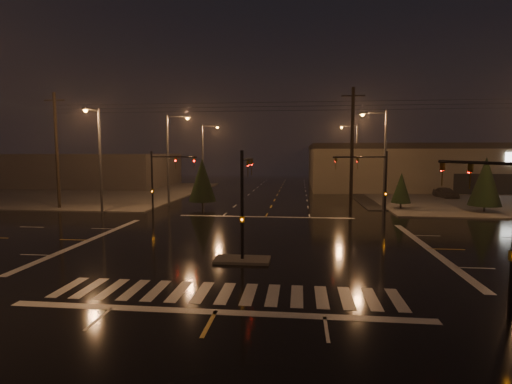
# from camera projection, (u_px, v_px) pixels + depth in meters

# --- Properties ---
(ground) EXTENTS (140.00, 140.00, 0.00)m
(ground) POSITION_uv_depth(u_px,v_px,m) (251.00, 244.00, 25.66)
(ground) COLOR black
(ground) RESTS_ON ground
(sidewalk_ne) EXTENTS (36.00, 36.00, 0.12)m
(sidewalk_ne) POSITION_uv_depth(u_px,v_px,m) (507.00, 197.00, 52.08)
(sidewalk_ne) COLOR #4C4944
(sidewalk_ne) RESTS_ON ground
(sidewalk_nw) EXTENTS (36.00, 36.00, 0.12)m
(sidewalk_nw) POSITION_uv_depth(u_px,v_px,m) (73.00, 192.00, 58.57)
(sidewalk_nw) COLOR #4C4944
(sidewalk_nw) RESTS_ON ground
(median_island) EXTENTS (3.00, 1.60, 0.15)m
(median_island) POSITION_uv_depth(u_px,v_px,m) (242.00, 260.00, 21.69)
(median_island) COLOR #4C4944
(median_island) RESTS_ON ground
(crosswalk) EXTENTS (15.00, 2.60, 0.01)m
(crosswalk) POSITION_uv_depth(u_px,v_px,m) (225.00, 293.00, 16.75)
(crosswalk) COLOR beige
(crosswalk) RESTS_ON ground
(stop_bar_near) EXTENTS (16.00, 0.50, 0.01)m
(stop_bar_near) POSITION_uv_depth(u_px,v_px,m) (215.00, 312.00, 14.77)
(stop_bar_near) COLOR beige
(stop_bar_near) RESTS_ON ground
(stop_bar_far) EXTENTS (16.00, 0.50, 0.01)m
(stop_bar_far) POSITION_uv_depth(u_px,v_px,m) (266.00, 217.00, 36.54)
(stop_bar_far) COLOR beige
(stop_bar_far) RESTS_ON ground
(retail_building) EXTENTS (60.20, 28.30, 7.20)m
(retail_building) POSITION_uv_depth(u_px,v_px,m) (491.00, 165.00, 66.98)
(retail_building) COLOR #706750
(retail_building) RESTS_ON ground
(commercial_block) EXTENTS (30.00, 18.00, 5.60)m
(commercial_block) POSITION_uv_depth(u_px,v_px,m) (84.00, 170.00, 70.71)
(commercial_block) COLOR #443E3C
(commercial_block) RESTS_ON ground
(signal_mast_median) EXTENTS (0.25, 4.59, 6.00)m
(signal_mast_median) POSITION_uv_depth(u_px,v_px,m) (244.00, 191.00, 22.25)
(signal_mast_median) COLOR black
(signal_mast_median) RESTS_ON ground
(signal_mast_ne) EXTENTS (4.84, 1.86, 6.00)m
(signal_mast_ne) POSITION_uv_depth(u_px,v_px,m) (375.00, 177.00, 34.28)
(signal_mast_ne) COLOR black
(signal_mast_ne) RESTS_ON ground
(signal_mast_nw) EXTENTS (4.84, 1.86, 6.00)m
(signal_mast_nw) POSITION_uv_depth(u_px,v_px,m) (161.00, 176.00, 36.33)
(signal_mast_nw) COLOR black
(signal_mast_nw) RESTS_ON ground
(signal_mast_se) EXTENTS (1.55, 3.87, 6.00)m
(signal_mast_se) POSITION_uv_depth(u_px,v_px,m) (497.00, 213.00, 14.54)
(signal_mast_se) COLOR black
(signal_mast_se) RESTS_ON ground
(streetlight_1) EXTENTS (2.77, 0.32, 10.00)m
(streetlight_1) POSITION_uv_depth(u_px,v_px,m) (170.00, 153.00, 44.10)
(streetlight_1) COLOR #38383A
(streetlight_1) RESTS_ON ground
(streetlight_2) EXTENTS (2.77, 0.32, 10.00)m
(streetlight_2) POSITION_uv_depth(u_px,v_px,m) (205.00, 153.00, 59.92)
(streetlight_2) COLOR #38383A
(streetlight_2) RESTS_ON ground
(streetlight_3) EXTENTS (2.77, 0.32, 10.00)m
(streetlight_3) POSITION_uv_depth(u_px,v_px,m) (382.00, 153.00, 39.70)
(streetlight_3) COLOR #38383A
(streetlight_3) RESTS_ON ground
(streetlight_4) EXTENTS (2.77, 0.32, 10.00)m
(streetlight_4) POSITION_uv_depth(u_px,v_px,m) (355.00, 153.00, 59.48)
(streetlight_4) COLOR #38383A
(streetlight_4) RESTS_ON ground
(streetlight_5) EXTENTS (0.32, 2.77, 10.00)m
(streetlight_5) POSITION_uv_depth(u_px,v_px,m) (98.00, 153.00, 37.88)
(streetlight_5) COLOR #38383A
(streetlight_5) RESTS_ON ground
(utility_pole_0) EXTENTS (2.20, 0.32, 12.00)m
(utility_pole_0) POSITION_uv_depth(u_px,v_px,m) (57.00, 150.00, 41.28)
(utility_pole_0) COLOR black
(utility_pole_0) RESTS_ON ground
(utility_pole_1) EXTENTS (2.20, 0.32, 12.00)m
(utility_pole_1) POSITION_uv_depth(u_px,v_px,m) (352.00, 150.00, 38.03)
(utility_pole_1) COLOR black
(utility_pole_1) RESTS_ON ground
(conifer_0) EXTENTS (1.99, 1.99, 3.81)m
(conifer_0) POSITION_uv_depth(u_px,v_px,m) (401.00, 188.00, 41.12)
(conifer_0) COLOR black
(conifer_0) RESTS_ON ground
(conifer_1) EXTENTS (3.05, 3.05, 5.46)m
(conifer_1) POSITION_uv_depth(u_px,v_px,m) (486.00, 181.00, 38.81)
(conifer_1) COLOR black
(conifer_1) RESTS_ON ground
(conifer_3) EXTENTS (2.91, 2.91, 5.25)m
(conifer_3) POSITION_uv_depth(u_px,v_px,m) (202.00, 180.00, 42.29)
(conifer_3) COLOR black
(conifer_3) RESTS_ON ground
(car_parked) EXTENTS (2.40, 4.52, 1.46)m
(car_parked) POSITION_uv_depth(u_px,v_px,m) (446.00, 193.00, 51.17)
(car_parked) COLOR black
(car_parked) RESTS_ON ground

